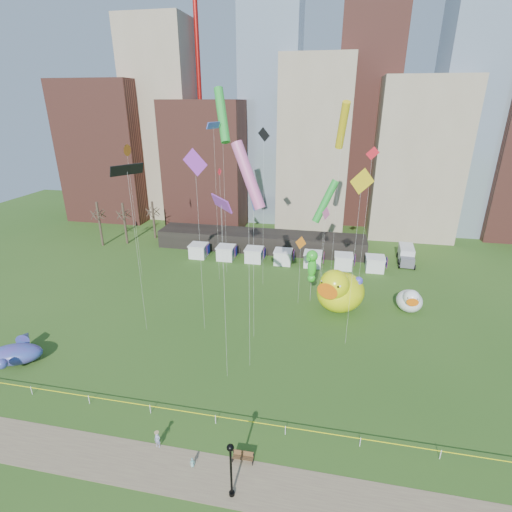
% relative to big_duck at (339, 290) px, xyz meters
% --- Properties ---
extents(ground, '(160.00, 160.00, 0.00)m').
position_rel_big_duck_xyz_m(ground, '(-10.20, -21.73, -2.91)').
color(ground, '#2C531A').
rests_on(ground, ground).
extents(footpath, '(70.00, 4.00, 0.02)m').
position_rel_big_duck_xyz_m(footpath, '(-10.20, -26.73, -2.90)').
color(footpath, '#79604C').
rests_on(footpath, ground).
extents(skyline, '(101.00, 23.00, 68.00)m').
position_rel_big_duck_xyz_m(skyline, '(-7.95, 39.33, 18.53)').
color(skyline, brown).
rests_on(skyline, ground).
extents(pavilion, '(38.00, 6.00, 3.20)m').
position_rel_big_duck_xyz_m(pavilion, '(-14.20, 20.27, -1.31)').
color(pavilion, black).
rests_on(pavilion, ground).
extents(vendor_tents, '(33.24, 2.80, 2.40)m').
position_rel_big_duck_xyz_m(vendor_tents, '(-9.18, 14.27, -1.80)').
color(vendor_tents, white).
rests_on(vendor_tents, ground).
extents(bare_trees, '(8.44, 6.44, 8.50)m').
position_rel_big_duck_xyz_m(bare_trees, '(-40.36, 18.81, 1.10)').
color(bare_trees, '#382B21').
rests_on(bare_trees, ground).
extents(caution_tape, '(50.00, 0.06, 0.90)m').
position_rel_big_duck_xyz_m(caution_tape, '(-10.20, -21.73, -2.23)').
color(caution_tape, white).
rests_on(caution_tape, ground).
extents(big_duck, '(8.35, 9.09, 6.33)m').
position_rel_big_duck_xyz_m(big_duck, '(0.00, 0.00, 0.00)').
color(big_duck, '#E4F00C').
rests_on(big_duck, ground).
extents(small_duck, '(3.52, 4.62, 3.49)m').
position_rel_big_duck_xyz_m(small_duck, '(9.11, 1.55, -1.31)').
color(small_duck, white).
rests_on(small_duck, ground).
extents(seahorse_green, '(1.99, 2.23, 7.55)m').
position_rel_big_duck_xyz_m(seahorse_green, '(-3.76, 1.73, 2.74)').
color(seahorse_green, silver).
rests_on(seahorse_green, ground).
extents(seahorse_purple, '(1.10, 1.43, 4.69)m').
position_rel_big_duck_xyz_m(seahorse_purple, '(2.35, 0.81, 0.42)').
color(seahorse_purple, silver).
rests_on(seahorse_purple, ground).
extents(whale_inflatable, '(6.00, 6.73, 2.36)m').
position_rel_big_duck_xyz_m(whale_inflatable, '(-33.25, -17.69, -1.83)').
color(whale_inflatable, '#523187').
rests_on(whale_inflatable, ground).
extents(park_bench, '(1.62, 0.55, 0.82)m').
position_rel_big_duck_xyz_m(park_bench, '(-7.05, -24.85, -2.45)').
color(park_bench, brown).
rests_on(park_bench, footpath).
extents(lamppost, '(0.51, 0.51, 4.85)m').
position_rel_big_duck_xyz_m(lamppost, '(-7.20, -27.73, 0.06)').
color(lamppost, black).
rests_on(lamppost, footpath).
extents(box_truck, '(2.90, 6.43, 2.67)m').
position_rel_big_duck_xyz_m(box_truck, '(11.33, 18.94, -1.54)').
color(box_truck, silver).
rests_on(box_truck, ground).
extents(woman, '(0.57, 0.42, 1.42)m').
position_rel_big_duck_xyz_m(woman, '(-14.01, -24.93, -2.18)').
color(woman, white).
rests_on(woman, footpath).
extents(toddler, '(0.34, 0.30, 0.80)m').
position_rel_big_duck_xyz_m(toddler, '(-10.69, -26.11, -2.49)').
color(toddler, white).
rests_on(toddler, footpath).
extents(kite_0, '(1.17, 2.20, 16.22)m').
position_rel_big_duck_xyz_m(kite_0, '(-18.64, 10.16, 12.80)').
color(kite_0, silver).
rests_on(kite_0, ground).
extents(kite_1, '(1.06, 1.68, 12.60)m').
position_rel_big_duck_xyz_m(kite_1, '(-2.45, 5.32, 8.42)').
color(kite_1, silver).
rests_on(kite_1, ground).
extents(kite_2, '(1.74, 0.77, 22.57)m').
position_rel_big_duck_xyz_m(kite_2, '(-11.16, 5.94, 17.68)').
color(kite_2, silver).
rests_on(kite_2, ground).
extents(kite_3, '(3.34, 4.46, 27.63)m').
position_rel_big_duck_xyz_m(kite_3, '(-17.63, 9.01, 20.95)').
color(kite_3, silver).
rests_on(kite_3, ground).
extents(kite_4, '(1.71, 3.73, 25.83)m').
position_rel_big_duck_xyz_m(kite_4, '(-1.16, 7.41, 19.85)').
color(kite_4, silver).
rests_on(kite_4, ground).
extents(kite_5, '(1.16, 1.90, 17.41)m').
position_rel_big_duck_xyz_m(kite_5, '(-9.63, -8.26, 12.95)').
color(kite_5, silver).
rests_on(kite_5, ground).
extents(kite_6, '(0.34, 1.62, 20.07)m').
position_rel_big_duck_xyz_m(kite_6, '(-30.66, 5.31, 16.27)').
color(kite_6, silver).
rests_on(kite_6, ground).
extents(kite_7, '(2.80, 0.51, 21.27)m').
position_rel_big_duck_xyz_m(kite_7, '(-15.86, -7.67, 16.53)').
color(kite_7, silver).
rests_on(kite_7, ground).
extents(kite_8, '(1.60, 0.09, 20.69)m').
position_rel_big_duck_xyz_m(kite_8, '(2.56, 3.17, 15.80)').
color(kite_8, silver).
rests_on(kite_8, ground).
extents(kite_9, '(3.52, 2.32, 22.66)m').
position_rel_big_duck_xyz_m(kite_9, '(-8.99, -13.44, 16.83)').
color(kite_9, silver).
rests_on(kite_9, ground).
extents(kite_10, '(2.40, 3.33, 19.71)m').
position_rel_big_duck_xyz_m(kite_10, '(-22.65, -9.31, 16.15)').
color(kite_10, silver).
rests_on(kite_10, ground).
extents(kite_11, '(3.77, 2.46, 15.67)m').
position_rel_big_duck_xyz_m(kite_11, '(-2.68, 8.26, 9.64)').
color(kite_11, silver).
rests_on(kite_11, ground).
extents(kite_12, '(2.19, 1.51, 19.83)m').
position_rel_big_duck_xyz_m(kite_12, '(0.88, -7.58, 15.19)').
color(kite_12, silver).
rests_on(kite_12, ground).
extents(kite_13, '(1.19, 2.86, 23.12)m').
position_rel_big_duck_xyz_m(kite_13, '(-18.04, 6.13, 19.56)').
color(kite_13, silver).
rests_on(kite_13, ground).
extents(kite_14, '(1.48, 1.13, 9.65)m').
position_rel_big_duck_xyz_m(kite_14, '(-5.33, 0.98, 5.64)').
color(kite_14, silver).
rests_on(kite_14, ground).
extents(kite_15, '(2.51, 2.92, 18.31)m').
position_rel_big_duck_xyz_m(kite_15, '(-10.83, -15.67, 14.80)').
color(kite_15, silver).
rests_on(kite_15, ground).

